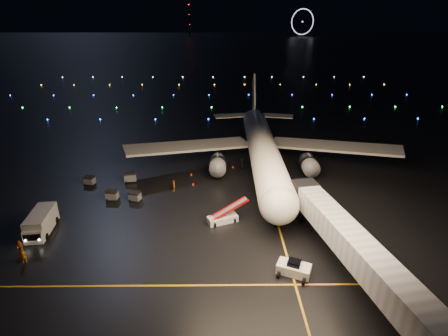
{
  "coord_description": "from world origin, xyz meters",
  "views": [
    {
      "loc": [
        3.71,
        -40.88,
        27.12
      ],
      "look_at": [
        4.25,
        12.0,
        5.0
      ],
      "focal_mm": 28.0,
      "sensor_mm": 36.0,
      "label": 1
    }
  ],
  "objects_px": {
    "belt_loader": "(223,213)",
    "baggage_cart_3": "(89,181)",
    "baggage_cart_2": "(130,177)",
    "crew_b": "(20,246)",
    "baggage_cart_0": "(112,195)",
    "pushback_tug": "(294,267)",
    "baggage_cart_1": "(135,196)",
    "crew_a": "(23,256)",
    "airliner": "(262,129)",
    "service_truck": "(42,222)",
    "crew_c": "(174,186)"
  },
  "relations": [
    {
      "from": "crew_a",
      "to": "baggage_cart_3",
      "type": "relative_size",
      "value": 1.08
    },
    {
      "from": "baggage_cart_0",
      "to": "baggage_cart_1",
      "type": "relative_size",
      "value": 1.06
    },
    {
      "from": "airliner",
      "to": "crew_b",
      "type": "distance_m",
      "value": 45.16
    },
    {
      "from": "service_truck",
      "to": "baggage_cart_3",
      "type": "height_order",
      "value": "service_truck"
    },
    {
      "from": "baggage_cart_1",
      "to": "crew_a",
      "type": "bearing_deg",
      "value": -104.32
    },
    {
      "from": "service_truck",
      "to": "crew_b",
      "type": "relative_size",
      "value": 4.67
    },
    {
      "from": "belt_loader",
      "to": "baggage_cart_1",
      "type": "bearing_deg",
      "value": 133.23
    },
    {
      "from": "service_truck",
      "to": "crew_c",
      "type": "relative_size",
      "value": 4.19
    },
    {
      "from": "pushback_tug",
      "to": "crew_a",
      "type": "bearing_deg",
      "value": -160.76
    },
    {
      "from": "airliner",
      "to": "service_truck",
      "type": "bearing_deg",
      "value": -142.78
    },
    {
      "from": "airliner",
      "to": "baggage_cart_1",
      "type": "height_order",
      "value": "airliner"
    },
    {
      "from": "baggage_cart_1",
      "to": "airliner",
      "type": "bearing_deg",
      "value": 52.44
    },
    {
      "from": "crew_b",
      "to": "crew_c",
      "type": "xyz_separation_m",
      "value": [
        17.38,
        17.45,
        0.1
      ]
    },
    {
      "from": "crew_b",
      "to": "baggage_cart_0",
      "type": "bearing_deg",
      "value": 71.26
    },
    {
      "from": "belt_loader",
      "to": "baggage_cart_2",
      "type": "height_order",
      "value": "belt_loader"
    },
    {
      "from": "belt_loader",
      "to": "crew_b",
      "type": "height_order",
      "value": "belt_loader"
    },
    {
      "from": "crew_a",
      "to": "baggage_cart_2",
      "type": "xyz_separation_m",
      "value": [
        7.39,
        23.41,
        -0.06
      ]
    },
    {
      "from": "belt_loader",
      "to": "baggage_cart_2",
      "type": "xyz_separation_m",
      "value": [
        -16.88,
        14.3,
        -0.65
      ]
    },
    {
      "from": "crew_c",
      "to": "service_truck",
      "type": "bearing_deg",
      "value": -62.16
    },
    {
      "from": "baggage_cart_3",
      "to": "airliner",
      "type": "bearing_deg",
      "value": 28.8
    },
    {
      "from": "crew_a",
      "to": "baggage_cart_2",
      "type": "bearing_deg",
      "value": 52.02
    },
    {
      "from": "crew_a",
      "to": "crew_b",
      "type": "distance_m",
      "value": 2.54
    },
    {
      "from": "airliner",
      "to": "baggage_cart_3",
      "type": "height_order",
      "value": "airliner"
    },
    {
      "from": "belt_loader",
      "to": "baggage_cart_3",
      "type": "bearing_deg",
      "value": 129.88
    },
    {
      "from": "service_truck",
      "to": "crew_b",
      "type": "bearing_deg",
      "value": -102.53
    },
    {
      "from": "baggage_cart_2",
      "to": "baggage_cart_3",
      "type": "distance_m",
      "value": 7.18
    },
    {
      "from": "pushback_tug",
      "to": "baggage_cart_1",
      "type": "xyz_separation_m",
      "value": [
        -22.55,
        18.33,
        -0.14
      ]
    },
    {
      "from": "belt_loader",
      "to": "crew_a",
      "type": "bearing_deg",
      "value": 179.16
    },
    {
      "from": "belt_loader",
      "to": "crew_c",
      "type": "bearing_deg",
      "value": 107.55
    },
    {
      "from": "belt_loader",
      "to": "baggage_cart_3",
      "type": "distance_m",
      "value": 27.32
    },
    {
      "from": "service_truck",
      "to": "crew_c",
      "type": "distance_m",
      "value": 20.99
    },
    {
      "from": "baggage_cart_0",
      "to": "crew_a",
      "type": "bearing_deg",
      "value": -105.19
    },
    {
      "from": "airliner",
      "to": "service_truck",
      "type": "xyz_separation_m",
      "value": [
        -33.12,
        -24.4,
        -6.2
      ]
    },
    {
      "from": "baggage_cart_1",
      "to": "crew_b",
      "type": "bearing_deg",
      "value": -111.85
    },
    {
      "from": "crew_b",
      "to": "baggage_cart_2",
      "type": "distance_m",
      "value": 23.14
    },
    {
      "from": "belt_loader",
      "to": "baggage_cart_3",
      "type": "relative_size",
      "value": 3.58
    },
    {
      "from": "pushback_tug",
      "to": "belt_loader",
      "type": "relative_size",
      "value": 0.59
    },
    {
      "from": "airliner",
      "to": "baggage_cart_1",
      "type": "relative_size",
      "value": 30.1
    },
    {
      "from": "baggage_cart_0",
      "to": "baggage_cart_2",
      "type": "xyz_separation_m",
      "value": [
        1.31,
        7.1,
        0.09
      ]
    },
    {
      "from": "baggage_cart_1",
      "to": "baggage_cart_2",
      "type": "height_order",
      "value": "baggage_cart_2"
    },
    {
      "from": "service_truck",
      "to": "baggage_cart_2",
      "type": "bearing_deg",
      "value": 56.53
    },
    {
      "from": "belt_loader",
      "to": "baggage_cart_3",
      "type": "height_order",
      "value": "belt_loader"
    },
    {
      "from": "belt_loader",
      "to": "baggage_cart_0",
      "type": "relative_size",
      "value": 3.36
    },
    {
      "from": "crew_b",
      "to": "baggage_cart_1",
      "type": "bearing_deg",
      "value": 59.79
    },
    {
      "from": "airliner",
      "to": "baggage_cart_2",
      "type": "height_order",
      "value": "airliner"
    },
    {
      "from": "baggage_cart_1",
      "to": "baggage_cart_2",
      "type": "distance_m",
      "value": 7.91
    },
    {
      "from": "airliner",
      "to": "crew_c",
      "type": "xyz_separation_m",
      "value": [
        -16.27,
        -11.9,
        -6.73
      ]
    },
    {
      "from": "airliner",
      "to": "baggage_cart_2",
      "type": "bearing_deg",
      "value": -161.29
    },
    {
      "from": "crew_a",
      "to": "baggage_cart_3",
      "type": "bearing_deg",
      "value": 68.73
    },
    {
      "from": "crew_c",
      "to": "crew_b",
      "type": "bearing_deg",
      "value": -53.62
    }
  ]
}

